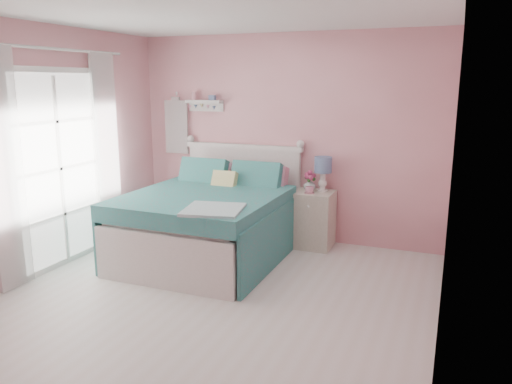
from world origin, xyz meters
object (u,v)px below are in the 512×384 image
Objects in this scene: table_lamp at (323,167)px; vase at (310,185)px; nightstand at (313,219)px; bed at (210,222)px; teacup at (309,190)px.

table_lamp reaches higher than vase.
nightstand is 0.43m from vase.
bed reaches higher than table_lamp.
bed is 1.25m from teacup.
bed is 4.92× the size of table_lamp.
table_lamp is (1.11, 0.87, 0.58)m from bed.
nightstand is 4.53× the size of vase.
teacup is at bearing 35.15° from bed.
table_lamp is at bearing 38.64° from bed.
bed is 3.00× the size of nightstand.
nightstand is (1.02, 0.79, -0.06)m from bed.
table_lamp is at bearing 41.75° from nightstand.
table_lamp is at bearing 14.47° from vase.
nightstand is 0.65m from table_lamp.
vase is at bearing 105.07° from teacup.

